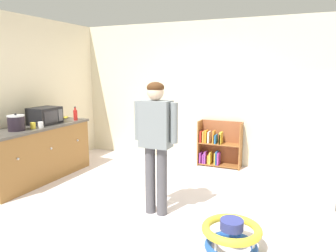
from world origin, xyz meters
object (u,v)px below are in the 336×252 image
at_px(ketchup_bottle, 75,115).
at_px(white_cup, 41,125).
at_px(yellow_cup, 33,126).
at_px(refrigerator, 310,137).
at_px(baby_walker, 231,235).
at_px(microwave, 45,116).
at_px(bookshelf, 217,147).
at_px(standing_person, 156,136).
at_px(kitchen_counter, 37,153).
at_px(banana_bunch, 65,117).
at_px(crock_pot, 16,123).

xyz_separation_m(ketchup_bottle, white_cup, (-0.01, -0.82, -0.05)).
height_order(yellow_cup, white_cup, same).
bearing_deg(white_cup, yellow_cup, -117.89).
height_order(refrigerator, baby_walker, refrigerator).
bearing_deg(white_cup, microwave, 123.56).
bearing_deg(yellow_cup, refrigerator, 15.15).
bearing_deg(microwave, baby_walker, -16.90).
relative_size(bookshelf, standing_person, 0.51).
bearing_deg(kitchen_counter, yellow_cup, -49.73).
bearing_deg(banana_bunch, standing_person, -25.51).
bearing_deg(bookshelf, kitchen_counter, -142.68).
bearing_deg(yellow_cup, ketchup_bottle, 86.08).
bearing_deg(bookshelf, microwave, -146.02).
xyz_separation_m(refrigerator, white_cup, (-3.87, -0.96, 0.06)).
xyz_separation_m(refrigerator, crock_pot, (-4.02, -1.28, 0.13)).
bearing_deg(baby_walker, ketchup_bottle, 154.08).
height_order(bookshelf, white_cup, white_cup).
height_order(kitchen_counter, ketchup_bottle, ketchup_bottle).
bearing_deg(banana_bunch, bookshelf, 23.63).
xyz_separation_m(microwave, white_cup, (0.20, -0.30, -0.09)).
bearing_deg(crock_pot, refrigerator, 17.64).
relative_size(refrigerator, microwave, 3.71).
distance_m(refrigerator, bookshelf, 1.94).
bearing_deg(ketchup_bottle, white_cup, -90.61).
relative_size(crock_pot, ketchup_bottle, 1.06).
bearing_deg(standing_person, microwave, 166.01).
height_order(microwave, yellow_cup, microwave).
distance_m(baby_walker, crock_pot, 3.46).
distance_m(microwave, ketchup_bottle, 0.56).
height_order(baby_walker, microwave, microwave).
distance_m(bookshelf, yellow_cup, 3.22).
xyz_separation_m(kitchen_counter, refrigerator, (4.07, 0.88, 0.44)).
bearing_deg(ketchup_bottle, refrigerator, 2.14).
distance_m(kitchen_counter, bookshelf, 3.17).
xyz_separation_m(bookshelf, crock_pot, (-2.47, -2.32, 0.65)).
height_order(microwave, ketchup_bottle, microwave).
relative_size(baby_walker, banana_bunch, 3.82).
xyz_separation_m(crock_pot, ketchup_bottle, (0.16, 1.13, -0.02)).
bearing_deg(ketchup_bottle, standing_person, -27.29).
relative_size(standing_person, yellow_cup, 17.43).
bearing_deg(crock_pot, banana_bunch, 95.67).
xyz_separation_m(kitchen_counter, white_cup, (0.20, -0.08, 0.50)).
xyz_separation_m(kitchen_counter, bookshelf, (2.52, 1.92, -0.09)).
bearing_deg(white_cup, bookshelf, 40.77).
xyz_separation_m(banana_bunch, ketchup_bottle, (0.28, -0.05, 0.07)).
relative_size(kitchen_counter, banana_bunch, 12.40).
bearing_deg(bookshelf, crock_pot, -136.84).
distance_m(refrigerator, yellow_cup, 4.06).
relative_size(standing_person, baby_walker, 2.74).
bearing_deg(refrigerator, standing_person, -144.53).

